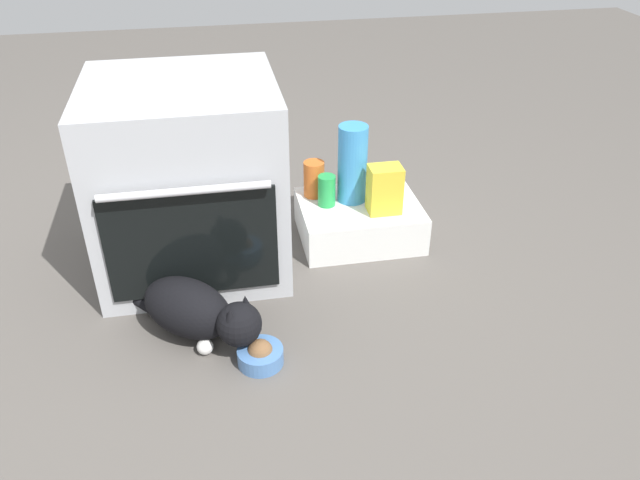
% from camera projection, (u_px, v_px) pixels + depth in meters
% --- Properties ---
extents(ground, '(8.00, 8.00, 0.00)m').
position_uv_depth(ground, '(191.00, 338.00, 1.97)').
color(ground, '#56514C').
extents(oven, '(0.63, 0.65, 0.67)m').
position_uv_depth(oven, '(188.00, 178.00, 2.17)').
color(oven, '#B7BABF').
rests_on(oven, ground).
extents(pantry_cabinet, '(0.45, 0.36, 0.15)m').
position_uv_depth(pantry_cabinet, '(359.00, 220.00, 2.44)').
color(pantry_cabinet, white).
rests_on(pantry_cabinet, ground).
extents(food_bowl, '(0.14, 0.14, 0.08)m').
position_uv_depth(food_bowl, '(260.00, 355.00, 1.86)').
color(food_bowl, '#4C7AB7').
rests_on(food_bowl, ground).
extents(cat, '(0.52, 0.46, 0.20)m').
position_uv_depth(cat, '(197.00, 311.00, 1.92)').
color(cat, black).
rests_on(cat, ground).
extents(water_bottle, '(0.11, 0.11, 0.30)m').
position_uv_depth(water_bottle, '(352.00, 164.00, 2.35)').
color(water_bottle, '#388CD1').
rests_on(water_bottle, pantry_cabinet).
extents(soda_can, '(0.07, 0.07, 0.12)m').
position_uv_depth(soda_can, '(327.00, 191.00, 2.36)').
color(soda_can, green).
rests_on(soda_can, pantry_cabinet).
extents(snack_bag, '(0.12, 0.09, 0.18)m').
position_uv_depth(snack_bag, '(385.00, 189.00, 2.31)').
color(snack_bag, yellow).
rests_on(snack_bag, pantry_cabinet).
extents(sauce_jar, '(0.08, 0.08, 0.14)m').
position_uv_depth(sauce_jar, '(314.00, 179.00, 2.42)').
color(sauce_jar, '#D16023').
rests_on(sauce_jar, pantry_cabinet).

